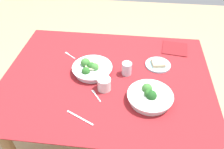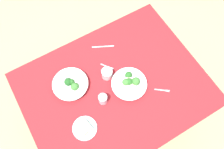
{
  "view_description": "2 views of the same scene",
  "coord_description": "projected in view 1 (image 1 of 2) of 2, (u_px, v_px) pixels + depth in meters",
  "views": [
    {
      "loc": [
        0.17,
        -1.14,
        1.79
      ],
      "look_at": [
        0.04,
        -0.03,
        0.82
      ],
      "focal_mm": 37.49,
      "sensor_mm": 36.0,
      "label": 1
    },
    {
      "loc": [
        0.34,
        0.54,
        2.47
      ],
      "look_at": [
        -0.03,
        -0.09,
        0.82
      ],
      "focal_mm": 38.35,
      "sensor_mm": 36.0,
      "label": 2
    }
  ],
  "objects": [
    {
      "name": "table_knife_left",
      "position": [
        80.0,
        118.0,
        1.28
      ],
      "size": [
        0.17,
        0.09,
        0.0
      ],
      "primitive_type": "cube",
      "rotation": [
        0.0,
        0.0,
        5.83
      ],
      "color": "#B7B7BC",
      "rests_on": "dining_table"
    },
    {
      "name": "napkin_folded_upper",
      "position": [
        175.0,
        49.0,
        1.78
      ],
      "size": [
        0.21,
        0.2,
        0.01
      ],
      "primitive_type": "cube",
      "rotation": [
        0.0,
        0.0,
        -0.12
      ],
      "color": "maroon",
      "rests_on": "dining_table"
    },
    {
      "name": "bread_side_plate",
      "position": [
        158.0,
        64.0,
        1.62
      ],
      "size": [
        0.18,
        0.18,
        0.03
      ],
      "color": "#99C6D1",
      "rests_on": "dining_table"
    },
    {
      "name": "broccoli_bowl_near",
      "position": [
        150.0,
        97.0,
        1.36
      ],
      "size": [
        0.27,
        0.27,
        0.09
      ],
      "color": "white",
      "rests_on": "dining_table"
    },
    {
      "name": "dining_table",
      "position": [
        107.0,
        89.0,
        1.61
      ],
      "size": [
        1.36,
        1.06,
        0.77
      ],
      "color": "maroon",
      "rests_on": "ground_plane"
    },
    {
      "name": "ground_plane",
      "position": [
        108.0,
        143.0,
        2.04
      ],
      "size": [
        6.0,
        6.0,
        0.0
      ],
      "primitive_type": "plane",
      "color": "tan"
    },
    {
      "name": "fork_by_near_bowl",
      "position": [
        96.0,
        95.0,
        1.41
      ],
      "size": [
        0.07,
        0.1,
        0.0
      ],
      "rotation": [
        0.0,
        0.0,
        2.2
      ],
      "color": "#B7B7BC",
      "rests_on": "dining_table"
    },
    {
      "name": "fork_by_far_bowl",
      "position": [
        70.0,
        55.0,
        1.71
      ],
      "size": [
        0.1,
        0.08,
        0.0
      ],
      "rotation": [
        0.0,
        0.0,
        2.48
      ],
      "color": "#B7B7BC",
      "rests_on": "dining_table"
    },
    {
      "name": "water_glass_center",
      "position": [
        105.0,
        84.0,
        1.42
      ],
      "size": [
        0.08,
        0.08,
        0.08
      ],
      "primitive_type": "cylinder",
      "color": "silver",
      "rests_on": "dining_table"
    },
    {
      "name": "broccoli_bowl_far",
      "position": [
        92.0,
        68.0,
        1.55
      ],
      "size": [
        0.27,
        0.27,
        0.09
      ],
      "color": "white",
      "rests_on": "dining_table"
    },
    {
      "name": "water_glass_side",
      "position": [
        127.0,
        69.0,
        1.53
      ],
      "size": [
        0.07,
        0.07,
        0.09
      ],
      "primitive_type": "cylinder",
      "color": "silver",
      "rests_on": "dining_table"
    }
  ]
}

